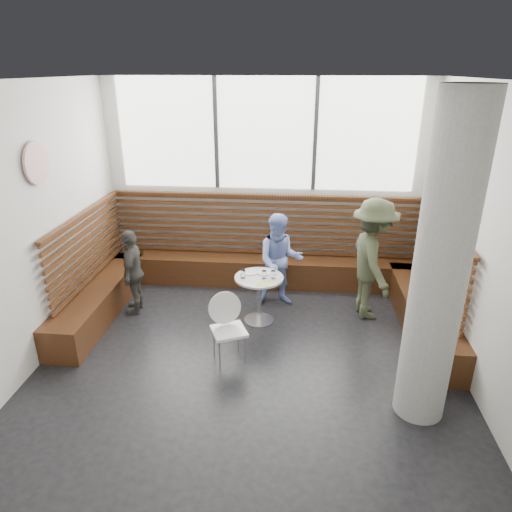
# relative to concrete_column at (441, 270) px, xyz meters

# --- Properties ---
(room) EXTENTS (5.00, 5.00, 3.20)m
(room) POSITION_rel_concrete_column_xyz_m (-1.85, 0.60, 0.00)
(room) COLOR silver
(room) RESTS_ON ground
(booth) EXTENTS (5.00, 2.50, 1.44)m
(booth) POSITION_rel_concrete_column_xyz_m (-1.85, 2.37, -1.19)
(booth) COLOR #3B1F0E
(booth) RESTS_ON ground
(concrete_column) EXTENTS (0.50, 0.50, 3.20)m
(concrete_column) POSITION_rel_concrete_column_xyz_m (0.00, 0.00, 0.00)
(concrete_column) COLOR gray
(concrete_column) RESTS_ON ground
(wall_art) EXTENTS (0.03, 0.50, 0.50)m
(wall_art) POSITION_rel_concrete_column_xyz_m (-4.31, 1.00, 0.70)
(wall_art) COLOR white
(wall_art) RESTS_ON room
(cafe_table) EXTENTS (0.67, 0.67, 0.68)m
(cafe_table) POSITION_rel_concrete_column_xyz_m (-1.81, 1.63, -1.11)
(cafe_table) COLOR silver
(cafe_table) RESTS_ON ground
(cafe_chair) EXTENTS (0.40, 0.39, 0.84)m
(cafe_chair) POSITION_rel_concrete_column_xyz_m (-2.08, 0.72, -1.11)
(cafe_chair) COLOR white
(cafe_chair) RESTS_ON ground
(adult_man) EXTENTS (0.81, 1.20, 1.72)m
(adult_man) POSITION_rel_concrete_column_xyz_m (-0.27, 1.96, -0.74)
(adult_man) COLOR #3E452E
(adult_man) RESTS_ON ground
(child_back) EXTENTS (0.74, 0.61, 1.40)m
(child_back) POSITION_rel_concrete_column_xyz_m (-1.55, 2.18, -0.90)
(child_back) COLOR #869EE8
(child_back) RESTS_ON ground
(child_left) EXTENTS (0.37, 0.76, 1.25)m
(child_left) POSITION_rel_concrete_column_xyz_m (-3.62, 1.76, -0.98)
(child_left) COLOR #43423D
(child_left) RESTS_ON ground
(plate_near) EXTENTS (0.20, 0.20, 0.01)m
(plate_near) POSITION_rel_concrete_column_xyz_m (-1.94, 1.74, -0.91)
(plate_near) COLOR white
(plate_near) RESTS_ON cafe_table
(plate_far) EXTENTS (0.22, 0.22, 0.02)m
(plate_far) POSITION_rel_concrete_column_xyz_m (-1.75, 1.77, -0.91)
(plate_far) COLOR white
(plate_far) RESTS_ON cafe_table
(glass_left) EXTENTS (0.07, 0.07, 0.11)m
(glass_left) POSITION_rel_concrete_column_xyz_m (-2.03, 1.58, -0.86)
(glass_left) COLOR white
(glass_left) RESTS_ON cafe_table
(glass_mid) EXTENTS (0.07, 0.07, 0.11)m
(glass_mid) POSITION_rel_concrete_column_xyz_m (-1.74, 1.59, -0.86)
(glass_mid) COLOR white
(glass_mid) RESTS_ON cafe_table
(glass_right) EXTENTS (0.07, 0.07, 0.11)m
(glass_right) POSITION_rel_concrete_column_xyz_m (-1.62, 1.61, -0.86)
(glass_right) COLOR white
(glass_right) RESTS_ON cafe_table
(menu_card) EXTENTS (0.23, 0.18, 0.00)m
(menu_card) POSITION_rel_concrete_column_xyz_m (-1.72, 1.42, -0.91)
(menu_card) COLOR #A5C64C
(menu_card) RESTS_ON cafe_table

